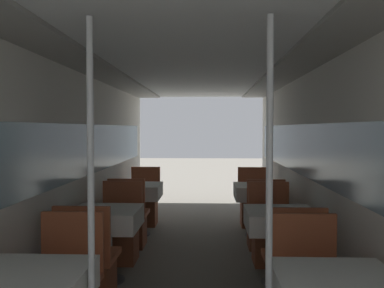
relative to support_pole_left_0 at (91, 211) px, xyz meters
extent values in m
cube|color=silver|center=(-0.77, 1.94, 0.00)|extent=(0.05, 8.69, 2.10)
cube|color=#8CB2C6|center=(-0.76, 1.94, 0.20)|extent=(0.03, 7.99, 0.58)
cube|color=silver|center=(1.73, 1.94, 0.00)|extent=(0.05, 8.69, 2.10)
cube|color=#8CB2C6|center=(1.72, 1.94, 0.20)|extent=(0.03, 7.99, 0.58)
cube|color=silver|center=(0.48, 1.94, 1.10)|extent=(2.51, 8.69, 0.04)
cube|color=#999993|center=(-0.55, 1.94, 1.06)|extent=(0.45, 8.34, 0.03)
cube|color=#999993|center=(1.51, 1.94, 1.06)|extent=(0.45, 8.34, 0.03)
cube|color=#93704C|center=(-0.37, 0.00, -0.35)|extent=(0.61, 0.61, 0.02)
cube|color=#B25633|center=(-0.37, 0.60, -0.63)|extent=(0.46, 0.46, 0.05)
cube|color=#B25633|center=(-0.37, 0.81, -0.38)|extent=(0.46, 0.04, 0.44)
cylinder|color=silver|center=(0.00, 0.00, 0.00)|extent=(0.04, 0.04, 2.10)
cylinder|color=#4C4C51|center=(-0.37, 1.83, -1.04)|extent=(0.36, 0.36, 0.01)
cylinder|color=#B7B7BC|center=(-0.37, 1.83, -0.70)|extent=(0.12, 0.12, 0.67)
cube|color=#93704C|center=(-0.37, 1.83, -0.35)|extent=(0.61, 0.61, 0.02)
cube|color=white|center=(-0.37, 1.83, -0.43)|extent=(0.65, 0.65, 0.19)
cube|color=brown|center=(-0.37, 1.23, -0.85)|extent=(0.39, 0.39, 0.40)
cube|color=#B25633|center=(-0.37, 1.23, -0.63)|extent=(0.46, 0.46, 0.05)
cube|color=#B25633|center=(-0.37, 1.03, -0.38)|extent=(0.46, 0.04, 0.44)
cube|color=brown|center=(-0.37, 2.43, -0.85)|extent=(0.39, 0.39, 0.40)
cube|color=#B25633|center=(-0.37, 2.43, -0.63)|extent=(0.46, 0.46, 0.05)
cube|color=#B25633|center=(-0.37, 2.64, -0.38)|extent=(0.46, 0.04, 0.44)
cylinder|color=#4C4C51|center=(-0.37, 3.66, -1.04)|extent=(0.36, 0.36, 0.01)
cylinder|color=#B7B7BC|center=(-0.37, 3.66, -0.70)|extent=(0.12, 0.12, 0.67)
cube|color=#93704C|center=(-0.37, 3.66, -0.35)|extent=(0.61, 0.61, 0.02)
cube|color=white|center=(-0.37, 3.66, -0.43)|extent=(0.65, 0.65, 0.19)
cube|color=brown|center=(-0.37, 3.07, -0.85)|extent=(0.39, 0.39, 0.40)
cube|color=#B25633|center=(-0.37, 3.07, -0.63)|extent=(0.46, 0.46, 0.05)
cube|color=#B25633|center=(-0.37, 2.86, -0.38)|extent=(0.46, 0.04, 0.44)
cube|color=brown|center=(-0.37, 4.26, -0.85)|extent=(0.39, 0.39, 0.40)
cube|color=#B25633|center=(-0.37, 4.26, -0.63)|extent=(0.46, 0.46, 0.05)
cube|color=#B25633|center=(-0.37, 4.47, -0.38)|extent=(0.46, 0.04, 0.44)
cube|color=#93704C|center=(1.33, 0.00, -0.35)|extent=(0.61, 0.61, 0.02)
cube|color=#B25633|center=(1.33, 0.60, -0.63)|extent=(0.46, 0.46, 0.05)
cube|color=#B25633|center=(1.33, 0.81, -0.38)|extent=(0.46, 0.04, 0.44)
cylinder|color=silver|center=(0.96, 0.00, 0.00)|extent=(0.04, 0.04, 2.10)
cylinder|color=#4C4C51|center=(1.33, 1.83, -1.04)|extent=(0.36, 0.36, 0.01)
cylinder|color=#B7B7BC|center=(1.33, 1.83, -0.70)|extent=(0.12, 0.12, 0.67)
cube|color=#93704C|center=(1.33, 1.83, -0.35)|extent=(0.61, 0.61, 0.02)
cube|color=white|center=(1.33, 1.83, -0.43)|extent=(0.65, 0.65, 0.19)
cube|color=brown|center=(1.33, 1.23, -0.85)|extent=(0.39, 0.39, 0.40)
cube|color=#B25633|center=(1.33, 1.23, -0.63)|extent=(0.46, 0.46, 0.05)
cube|color=#B25633|center=(1.33, 1.03, -0.38)|extent=(0.46, 0.04, 0.44)
cube|color=brown|center=(1.33, 2.43, -0.85)|extent=(0.39, 0.39, 0.40)
cube|color=#B25633|center=(1.33, 2.43, -0.63)|extent=(0.46, 0.46, 0.05)
cube|color=#B25633|center=(1.33, 2.64, -0.38)|extent=(0.46, 0.04, 0.44)
cylinder|color=#4C4C51|center=(1.33, 3.66, -1.04)|extent=(0.36, 0.36, 0.01)
cylinder|color=#B7B7BC|center=(1.33, 3.66, -0.70)|extent=(0.12, 0.12, 0.67)
cube|color=#93704C|center=(1.33, 3.66, -0.35)|extent=(0.61, 0.61, 0.02)
cube|color=white|center=(1.33, 3.66, -0.43)|extent=(0.65, 0.65, 0.19)
cube|color=brown|center=(1.33, 3.07, -0.85)|extent=(0.39, 0.39, 0.40)
cube|color=#B25633|center=(1.33, 3.07, -0.63)|extent=(0.46, 0.46, 0.05)
cube|color=#B25633|center=(1.33, 2.86, -0.38)|extent=(0.46, 0.04, 0.44)
cube|color=brown|center=(1.33, 4.26, -0.85)|extent=(0.39, 0.39, 0.40)
cube|color=#B25633|center=(1.33, 4.26, -0.63)|extent=(0.46, 0.46, 0.05)
cube|color=#B25633|center=(1.33, 4.47, -0.38)|extent=(0.46, 0.04, 0.44)
camera|label=1|loc=(0.64, -2.28, 0.45)|focal=40.00mm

